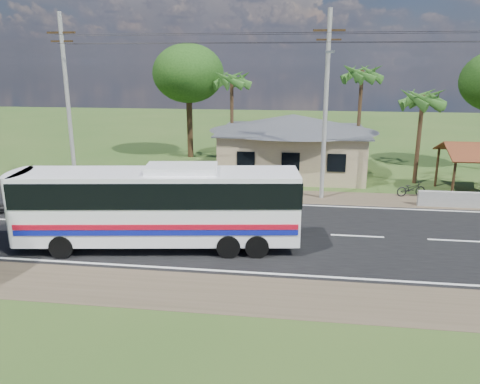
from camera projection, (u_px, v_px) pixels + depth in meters
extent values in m
plane|color=#2C4D1B|center=(264.00, 232.00, 23.04)|extent=(120.00, 120.00, 0.00)
cube|color=black|center=(264.00, 232.00, 23.04)|extent=(120.00, 10.00, 0.02)
cube|color=brown|center=(273.00, 196.00, 29.25)|extent=(120.00, 3.00, 0.01)
cube|color=brown|center=(249.00, 295.00, 16.84)|extent=(120.00, 3.00, 0.01)
cube|color=silver|center=(271.00, 204.00, 27.52)|extent=(120.00, 0.15, 0.01)
cube|color=silver|center=(254.00, 273.00, 18.55)|extent=(120.00, 0.15, 0.01)
cube|color=silver|center=(264.00, 232.00, 23.04)|extent=(120.00, 0.15, 0.01)
cube|color=tan|center=(292.00, 152.00, 34.89)|extent=(10.00, 8.00, 3.20)
cube|color=#4C4F54|center=(293.00, 130.00, 34.45)|extent=(10.60, 8.60, 0.10)
pyramid|color=#4C4F54|center=(293.00, 114.00, 34.14)|extent=(12.40, 10.00, 1.20)
cube|color=black|center=(246.00, 160.00, 31.41)|extent=(1.20, 0.08, 1.20)
cube|color=black|center=(291.00, 162.00, 31.03)|extent=(1.20, 0.08, 1.20)
cube|color=black|center=(337.00, 163.00, 30.64)|extent=(1.20, 0.08, 1.20)
cylinder|color=#382714|center=(453.00, 181.00, 27.72)|extent=(0.16, 0.16, 2.60)
cylinder|color=#382714|center=(437.00, 167.00, 31.15)|extent=(0.16, 0.16, 2.60)
cylinder|color=#9E9E99|center=(68.00, 104.00, 29.43)|extent=(0.26, 0.26, 11.00)
cube|color=#382714|center=(61.00, 33.00, 28.27)|extent=(1.80, 0.12, 0.12)
cube|color=#382714|center=(62.00, 41.00, 28.41)|extent=(1.40, 0.10, 0.10)
cylinder|color=#9E9E99|center=(326.00, 108.00, 27.38)|extent=(0.26, 0.26, 11.00)
cube|color=#382714|center=(329.00, 30.00, 26.22)|extent=(1.80, 0.12, 0.12)
cube|color=#382714|center=(329.00, 40.00, 26.36)|extent=(1.40, 0.10, 0.10)
cylinder|color=gray|center=(329.00, 52.00, 25.59)|extent=(0.08, 2.00, 0.08)
cube|color=gray|center=(330.00, 52.00, 24.64)|extent=(0.50, 0.18, 0.12)
cylinder|color=black|center=(190.00, 35.00, 27.30)|extent=(16.00, 0.02, 0.02)
cylinder|color=black|center=(469.00, 33.00, 25.32)|extent=(15.00, 0.02, 0.02)
cylinder|color=#47301E|center=(419.00, 140.00, 31.52)|extent=(0.28, 0.28, 6.00)
cylinder|color=#47301E|center=(359.00, 120.00, 36.06)|extent=(0.28, 0.28, 7.50)
cylinder|color=#47301E|center=(232.00, 120.00, 37.88)|extent=(0.28, 0.28, 7.00)
cylinder|color=#47301E|center=(190.00, 123.00, 40.45)|extent=(0.50, 0.50, 5.95)
ellipsoid|color=#163C10|center=(188.00, 73.00, 39.32)|extent=(6.00, 6.00, 4.92)
cube|color=white|center=(160.00, 205.00, 20.64)|extent=(12.41, 4.19, 3.04)
cube|color=black|center=(159.00, 189.00, 20.43)|extent=(12.47, 4.26, 1.12)
cube|color=black|center=(21.00, 197.00, 20.50)|extent=(0.44, 2.33, 1.83)
cube|color=#B70B1F|center=(156.00, 227.00, 19.55)|extent=(11.87, 1.69, 0.22)
cube|color=#0D1593|center=(156.00, 233.00, 19.62)|extent=(11.87, 1.69, 0.22)
cube|color=white|center=(182.00, 168.00, 20.19)|extent=(3.24, 2.03, 0.30)
cylinder|color=black|center=(62.00, 247.00, 19.89)|extent=(1.05, 0.49, 1.01)
cylinder|color=black|center=(80.00, 228.00, 22.14)|extent=(1.05, 0.49, 1.01)
cylinder|color=black|center=(228.00, 246.00, 19.93)|extent=(1.05, 0.49, 1.01)
cylinder|color=black|center=(229.00, 228.00, 22.17)|extent=(1.05, 0.49, 1.01)
cylinder|color=black|center=(257.00, 246.00, 19.93)|extent=(1.05, 0.49, 1.01)
cylinder|color=black|center=(255.00, 228.00, 22.18)|extent=(1.05, 0.49, 1.01)
imported|color=black|center=(411.00, 189.00, 29.06)|extent=(1.95, 1.10, 0.97)
imported|color=#2C2C2E|center=(5.00, 196.00, 27.04)|extent=(2.49, 3.74, 1.18)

